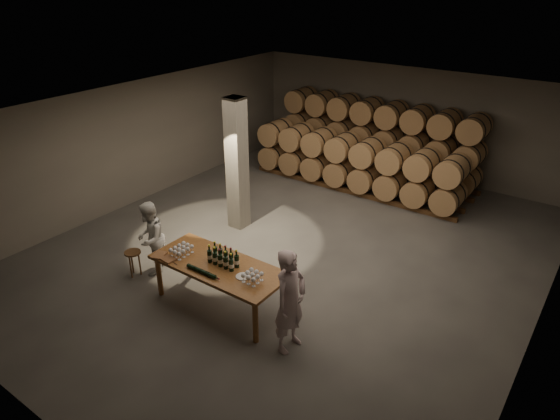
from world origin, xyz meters
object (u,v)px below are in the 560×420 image
Objects in this scene: tasting_table at (219,269)px; stool at (133,256)px; bottle_cluster at (223,258)px; plate at (243,276)px; person_woman at (150,238)px; notebook_near at (168,259)px; person_man at (290,301)px.

stool is (-2.13, -0.28, -0.34)m from tasting_table.
bottle_cluster reaches higher than plate.
person_woman is (-1.94, 0.06, -0.01)m from tasting_table.
plate is 1.52m from notebook_near.
tasting_table is 4.27× the size of bottle_cluster.
person_man is (2.58, 0.24, 0.01)m from notebook_near.
person_man is (1.72, -0.19, 0.13)m from tasting_table.
bottle_cluster is at bearing 58.77° from person_woman.
person_woman reaches higher than bottle_cluster.
person_man is (1.10, -0.13, 0.02)m from plate.
tasting_table is 1.73m from person_man.
bottle_cluster is 2.02m from person_woman.
stool is (-2.20, -0.33, -0.57)m from bottle_cluster.
person_man is (3.85, 0.09, 0.47)m from stool.
notebook_near is (-0.93, -0.48, -0.11)m from bottle_cluster.
notebook_near is at bearing -165.85° from plate.
notebook_near is (-0.86, -0.43, 0.12)m from tasting_table.
person_woman is (-2.01, 0.01, -0.24)m from bottle_cluster.
person_woman is at bearing 160.61° from notebook_near.
bottle_cluster reaches higher than stool.
tasting_table is 0.25m from bottle_cluster.
notebook_near is 0.16× the size of person_woman.
plate is 0.16× the size of person_woman.
bottle_cluster is at bearing 8.48° from stool.
person_woman is (-3.66, 0.25, -0.14)m from person_man.
plate is 2.56m from person_woman.
plate is at bearing 85.88° from person_man.
notebook_near is 0.14× the size of person_man.
notebook_near is at bearing -153.45° from tasting_table.
bottle_cluster is at bearing 84.46° from person_man.
stool is at bearing -60.49° from person_woman.
bottle_cluster reaches higher than tasting_table.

